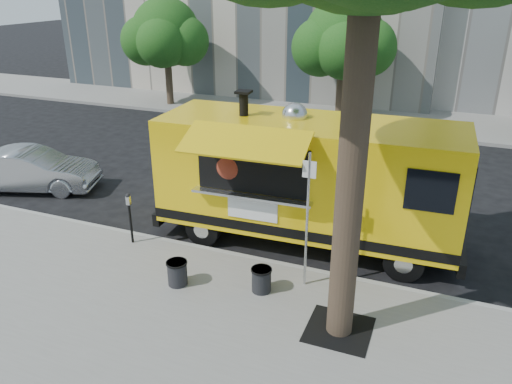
% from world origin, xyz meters
% --- Properties ---
extents(ground, '(120.00, 120.00, 0.00)m').
position_xyz_m(ground, '(0.00, 0.00, 0.00)').
color(ground, black).
rests_on(ground, ground).
extents(sidewalk, '(60.00, 6.00, 0.15)m').
position_xyz_m(sidewalk, '(0.00, -4.00, 0.07)').
color(sidewalk, gray).
rests_on(sidewalk, ground).
extents(curb, '(60.00, 0.14, 0.16)m').
position_xyz_m(curb, '(0.00, -0.93, 0.07)').
color(curb, '#999993').
rests_on(curb, ground).
extents(far_sidewalk, '(60.00, 5.00, 0.15)m').
position_xyz_m(far_sidewalk, '(0.00, 13.50, 0.07)').
color(far_sidewalk, gray).
rests_on(far_sidewalk, ground).
extents(tree_well, '(1.20, 1.20, 0.02)m').
position_xyz_m(tree_well, '(2.60, -2.80, 0.15)').
color(tree_well, black).
rests_on(tree_well, sidewalk).
extents(far_tree_a, '(3.42, 3.42, 5.36)m').
position_xyz_m(far_tree_a, '(-10.00, 12.30, 3.78)').
color(far_tree_a, '#33261C').
rests_on(far_tree_a, far_sidewalk).
extents(far_tree_b, '(3.60, 3.60, 5.50)m').
position_xyz_m(far_tree_b, '(-1.00, 12.70, 3.83)').
color(far_tree_b, '#33261C').
rests_on(far_tree_b, far_sidewalk).
extents(sign_post, '(0.28, 0.06, 3.00)m').
position_xyz_m(sign_post, '(1.55, -1.55, 1.85)').
color(sign_post, silver).
rests_on(sign_post, sidewalk).
extents(parking_meter, '(0.11, 0.11, 1.33)m').
position_xyz_m(parking_meter, '(-3.00, -1.35, 0.98)').
color(parking_meter, black).
rests_on(parking_meter, sidewalk).
extents(food_truck, '(7.66, 3.74, 3.76)m').
position_xyz_m(food_truck, '(0.90, 0.57, 1.77)').
color(food_truck, yellow).
rests_on(food_truck, ground).
extents(sedan, '(4.32, 2.64, 1.35)m').
position_xyz_m(sedan, '(-8.14, 0.68, 0.67)').
color(sedan, '#A3A4AA').
rests_on(sedan, ground).
extents(trash_bin_left, '(0.46, 0.46, 0.55)m').
position_xyz_m(trash_bin_left, '(-1.00, -2.57, 0.45)').
color(trash_bin_left, black).
rests_on(trash_bin_left, sidewalk).
extents(trash_bin_right, '(0.45, 0.45, 0.53)m').
position_xyz_m(trash_bin_right, '(0.77, -2.13, 0.44)').
color(trash_bin_right, black).
rests_on(trash_bin_right, sidewalk).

